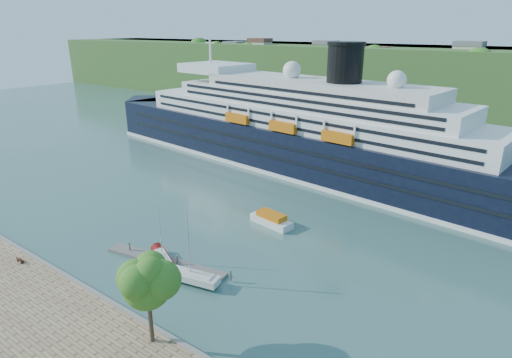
% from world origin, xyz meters
% --- Properties ---
extents(ground, '(400.00, 400.00, 0.00)m').
position_xyz_m(ground, '(0.00, 0.00, 0.00)').
color(ground, '#335A55').
rests_on(ground, ground).
extents(far_hillside, '(400.00, 50.00, 24.00)m').
position_xyz_m(far_hillside, '(0.00, 145.00, 12.00)').
color(far_hillside, '#3E6126').
rests_on(far_hillside, ground).
extents(quay_coping, '(220.00, 0.50, 0.30)m').
position_xyz_m(quay_coping, '(0.00, -0.20, 1.15)').
color(quay_coping, slate).
rests_on(quay_coping, promenade).
extents(cruise_ship, '(127.67, 31.04, 28.40)m').
position_xyz_m(cruise_ship, '(-9.55, 58.85, 14.20)').
color(cruise_ship, black).
rests_on(cruise_ship, ground).
extents(park_bench, '(1.35, 0.59, 0.85)m').
position_xyz_m(park_bench, '(-14.10, -1.91, 1.43)').
color(park_bench, '#4A2715').
rests_on(park_bench, promenade).
extents(promenade_tree, '(6.46, 6.46, 10.69)m').
position_xyz_m(promenade_tree, '(12.17, -1.53, 6.35)').
color(promenade_tree, '#29631A').
rests_on(promenade_tree, promenade).
extents(floating_pontoon, '(19.14, 5.50, 0.42)m').
position_xyz_m(floating_pontoon, '(0.39, 10.71, 0.21)').
color(floating_pontoon, slate).
rests_on(floating_pontoon, ground).
extents(sailboat_red, '(6.51, 4.40, 8.24)m').
position_xyz_m(sailboat_red, '(0.55, 10.33, 4.12)').
color(sailboat_red, maroon).
rests_on(sailboat_red, ground).
extents(sailboat_white_far, '(7.79, 3.69, 9.71)m').
position_xyz_m(sailboat_white_far, '(7.33, 9.40, 4.86)').
color(sailboat_white_far, silver).
rests_on(sailboat_white_far, ground).
extents(tender_launch, '(7.96, 3.74, 2.12)m').
position_xyz_m(tender_launch, '(5.38, 29.62, 1.06)').
color(tender_launch, '#CC650C').
rests_on(tender_launch, ground).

